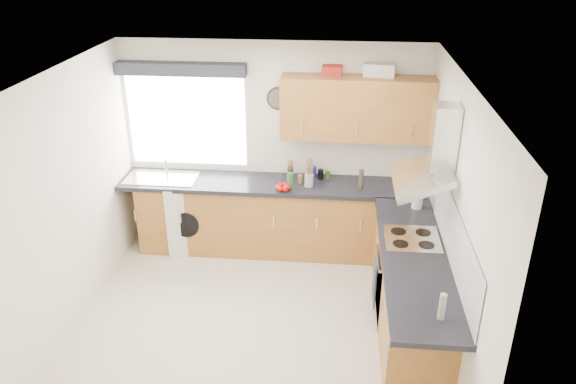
# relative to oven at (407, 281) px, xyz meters

# --- Properties ---
(ground_plane) EXTENTS (3.60, 3.60, 0.00)m
(ground_plane) POSITION_rel_oven_xyz_m (-1.50, -0.30, -0.42)
(ground_plane) COLOR beige
(ceiling) EXTENTS (3.60, 3.60, 0.02)m
(ceiling) POSITION_rel_oven_xyz_m (-1.50, -0.30, 2.08)
(ceiling) COLOR white
(ceiling) RESTS_ON wall_back
(wall_back) EXTENTS (3.60, 0.02, 2.50)m
(wall_back) POSITION_rel_oven_xyz_m (-1.50, 1.50, 0.82)
(wall_back) COLOR silver
(wall_back) RESTS_ON ground_plane
(wall_front) EXTENTS (3.60, 0.02, 2.50)m
(wall_front) POSITION_rel_oven_xyz_m (-1.50, -2.10, 0.82)
(wall_front) COLOR silver
(wall_front) RESTS_ON ground_plane
(wall_left) EXTENTS (0.02, 3.60, 2.50)m
(wall_left) POSITION_rel_oven_xyz_m (-3.30, -0.30, 0.82)
(wall_left) COLOR silver
(wall_left) RESTS_ON ground_plane
(wall_right) EXTENTS (0.02, 3.60, 2.50)m
(wall_right) POSITION_rel_oven_xyz_m (0.30, -0.30, 0.82)
(wall_right) COLOR silver
(wall_right) RESTS_ON ground_plane
(window) EXTENTS (1.40, 0.02, 1.10)m
(window) POSITION_rel_oven_xyz_m (-2.55, 1.49, 1.12)
(window) COLOR beige
(window) RESTS_ON wall_back
(window_blind) EXTENTS (1.50, 0.18, 0.14)m
(window_blind) POSITION_rel_oven_xyz_m (-2.55, 1.40, 1.76)
(window_blind) COLOR #23242C
(window_blind) RESTS_ON wall_back
(splashback) EXTENTS (0.01, 3.00, 0.54)m
(splashback) POSITION_rel_oven_xyz_m (0.29, 0.00, 0.75)
(splashback) COLOR white
(splashback) RESTS_ON wall_right
(base_cab_back) EXTENTS (3.00, 0.58, 0.86)m
(base_cab_back) POSITION_rel_oven_xyz_m (-1.60, 1.21, 0.01)
(base_cab_back) COLOR brown
(base_cab_back) RESTS_ON ground_plane
(base_cab_corner) EXTENTS (0.60, 0.60, 0.86)m
(base_cab_corner) POSITION_rel_oven_xyz_m (0.00, 1.20, 0.01)
(base_cab_corner) COLOR brown
(base_cab_corner) RESTS_ON ground_plane
(base_cab_right) EXTENTS (0.58, 2.10, 0.86)m
(base_cab_right) POSITION_rel_oven_xyz_m (0.01, -0.15, 0.01)
(base_cab_right) COLOR brown
(base_cab_right) RESTS_ON ground_plane
(worktop_back) EXTENTS (3.60, 0.62, 0.05)m
(worktop_back) POSITION_rel_oven_xyz_m (-1.50, 1.20, 0.46)
(worktop_back) COLOR black
(worktop_back) RESTS_ON base_cab_back
(worktop_right) EXTENTS (0.62, 2.42, 0.05)m
(worktop_right) POSITION_rel_oven_xyz_m (0.00, -0.30, 0.46)
(worktop_right) COLOR black
(worktop_right) RESTS_ON base_cab_right
(sink) EXTENTS (0.84, 0.46, 0.10)m
(sink) POSITION_rel_oven_xyz_m (-2.83, 1.20, 0.52)
(sink) COLOR silver
(sink) RESTS_ON worktop_back
(oven) EXTENTS (0.56, 0.58, 0.85)m
(oven) POSITION_rel_oven_xyz_m (0.00, 0.00, 0.00)
(oven) COLOR black
(oven) RESTS_ON ground_plane
(hob_plate) EXTENTS (0.52, 0.52, 0.01)m
(hob_plate) POSITION_rel_oven_xyz_m (0.00, 0.00, 0.49)
(hob_plate) COLOR silver
(hob_plate) RESTS_ON worktop_right
(extractor_hood) EXTENTS (0.52, 0.78, 0.66)m
(extractor_hood) POSITION_rel_oven_xyz_m (0.10, -0.00, 1.34)
(extractor_hood) COLOR silver
(extractor_hood) RESTS_ON wall_right
(upper_cabinets) EXTENTS (1.70, 0.35, 0.70)m
(upper_cabinets) POSITION_rel_oven_xyz_m (-0.55, 1.32, 1.38)
(upper_cabinets) COLOR brown
(upper_cabinets) RESTS_ON wall_back
(washing_machine) EXTENTS (0.73, 0.71, 0.88)m
(washing_machine) POSITION_rel_oven_xyz_m (-2.50, 1.22, 0.02)
(washing_machine) COLOR beige
(washing_machine) RESTS_ON ground_plane
(wall_clock) EXTENTS (0.28, 0.04, 0.28)m
(wall_clock) POSITION_rel_oven_xyz_m (-1.45, 1.48, 1.42)
(wall_clock) COLOR #23242C
(wall_clock) RESTS_ON wall_back
(casserole) EXTENTS (0.37, 0.29, 0.14)m
(casserole) POSITION_rel_oven_xyz_m (-0.32, 1.42, 1.79)
(casserole) COLOR beige
(casserole) RESTS_ON upper_cabinets
(storage_box) EXTENTS (0.23, 0.19, 0.10)m
(storage_box) POSITION_rel_oven_xyz_m (-0.84, 1.42, 1.77)
(storage_box) COLOR #B02019
(storage_box) RESTS_ON upper_cabinets
(utensil_pot) EXTENTS (0.13, 0.13, 0.14)m
(utensil_pot) POSITION_rel_oven_xyz_m (-1.06, 1.14, 0.56)
(utensil_pot) COLOR gray
(utensil_pot) RESTS_ON worktop_back
(kitchen_roll) EXTENTS (0.14, 0.14, 0.25)m
(kitchen_roll) POSITION_rel_oven_xyz_m (0.12, 0.69, 0.61)
(kitchen_roll) COLOR beige
(kitchen_roll) RESTS_ON worktop_right
(tomato_cluster) EXTENTS (0.18, 0.18, 0.07)m
(tomato_cluster) POSITION_rel_oven_xyz_m (-1.35, 1.00, 0.52)
(tomato_cluster) COLOR #B30A07
(tomato_cluster) RESTS_ON worktop_back
(jar_0) EXTENTS (0.07, 0.07, 0.18)m
(jar_0) POSITION_rel_oven_xyz_m (-1.29, 1.23, 0.58)
(jar_0) COLOR #2E2419
(jar_0) RESTS_ON worktop_back
(jar_1) EXTENTS (0.05, 0.05, 0.10)m
(jar_1) POSITION_rel_oven_xyz_m (-1.17, 1.21, 0.53)
(jar_1) COLOR olive
(jar_1) RESTS_ON worktop_back
(jar_2) EXTENTS (0.07, 0.07, 0.12)m
(jar_2) POSITION_rel_oven_xyz_m (-0.93, 1.35, 0.55)
(jar_2) COLOR black
(jar_2) RESTS_ON worktop_back
(jar_3) EXTENTS (0.06, 0.06, 0.23)m
(jar_3) POSITION_rel_oven_xyz_m (-0.47, 1.13, 0.60)
(jar_3) COLOR #382E1F
(jar_3) RESTS_ON worktop_back
(jar_4) EXTENTS (0.04, 0.04, 0.19)m
(jar_4) POSITION_rel_oven_xyz_m (-1.30, 1.25, 0.58)
(jar_4) COLOR #431F18
(jar_4) RESTS_ON worktop_back
(jar_5) EXTENTS (0.07, 0.07, 0.18)m
(jar_5) POSITION_rel_oven_xyz_m (-1.27, 1.06, 0.58)
(jar_5) COLOR #1F5724
(jar_5) RESTS_ON worktop_back
(jar_6) EXTENTS (0.07, 0.07, 0.21)m
(jar_6) POSITION_rel_oven_xyz_m (-1.06, 1.36, 0.59)
(jar_6) COLOR #BEB4A2
(jar_6) RESTS_ON worktop_back
(jar_7) EXTENTS (0.06, 0.06, 0.09)m
(jar_7) POSITION_rel_oven_xyz_m (-0.85, 1.37, 0.53)
(jar_7) COLOR #244E1C
(jar_7) RESTS_ON worktop_back
(jar_8) EXTENTS (0.08, 0.08, 0.14)m
(jar_8) POSITION_rel_oven_xyz_m (-1.03, 1.37, 0.56)
(jar_8) COLOR navy
(jar_8) RESTS_ON worktop_back
(jar_9) EXTENTS (0.07, 0.07, 0.22)m
(jar_9) POSITION_rel_oven_xyz_m (-1.30, 1.34, 0.59)
(jar_9) COLOR olive
(jar_9) RESTS_ON worktop_back
(bottle_0) EXTENTS (0.05, 0.05, 0.22)m
(bottle_0) POSITION_rel_oven_xyz_m (0.09, -1.20, 0.60)
(bottle_0) COLOR gray
(bottle_0) RESTS_ON worktop_right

